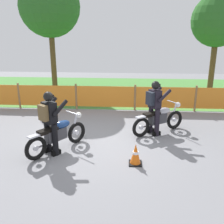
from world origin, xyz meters
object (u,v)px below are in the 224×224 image
rider_lead (50,120)px  motorcycle_lead (58,135)px  traffic_cone (136,154)px  motorcycle_trailing (159,119)px  rider_trailing (154,105)px

rider_lead → motorcycle_lead: bearing=0.5°
rider_lead → traffic_cone: bearing=-64.2°
motorcycle_trailing → rider_lead: rider_lead is taller
motorcycle_lead → traffic_cone: bearing=-69.4°
rider_lead → traffic_cone: rider_lead is taller
traffic_cone → motorcycle_lead: bearing=163.7°
motorcycle_lead → rider_lead: bearing=-179.5°
motorcycle_lead → traffic_cone: size_ratio=3.14×
rider_trailing → traffic_cone: rider_trailing is taller
motorcycle_trailing → rider_trailing: 0.54m
motorcycle_trailing → rider_trailing: bearing=-179.5°
motorcycle_lead → motorcycle_trailing: size_ratio=0.98×
rider_lead → traffic_cone: 2.36m
rider_trailing → traffic_cone: 2.16m
motorcycle_lead → rider_lead: rider_lead is taller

